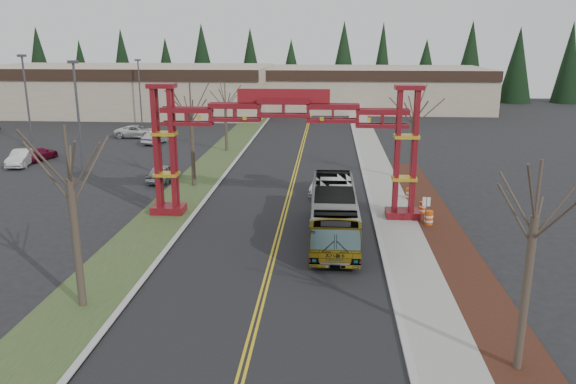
# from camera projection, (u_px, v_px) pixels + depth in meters

# --- Properties ---
(ground) EXTENTS (200.00, 200.00, 0.00)m
(ground) POSITION_uv_depth(u_px,v_px,m) (245.00, 362.00, 21.05)
(ground) COLOR black
(ground) RESTS_ON ground
(road) EXTENTS (12.00, 110.00, 0.02)m
(road) POSITION_uv_depth(u_px,v_px,m) (291.00, 189.00, 45.09)
(road) COLOR black
(road) RESTS_ON ground
(lane_line_left) EXTENTS (0.12, 100.00, 0.01)m
(lane_line_left) POSITION_uv_depth(u_px,v_px,m) (289.00, 189.00, 45.10)
(lane_line_left) COLOR gold
(lane_line_left) RESTS_ON road
(lane_line_right) EXTENTS (0.12, 100.00, 0.01)m
(lane_line_right) POSITION_uv_depth(u_px,v_px,m) (292.00, 189.00, 45.08)
(lane_line_right) COLOR gold
(lane_line_right) RESTS_ON road
(curb_right) EXTENTS (0.30, 110.00, 0.15)m
(curb_right) POSITION_uv_depth(u_px,v_px,m) (368.00, 190.00, 44.64)
(curb_right) COLOR #AAAAA4
(curb_right) RESTS_ON ground
(sidewalk_right) EXTENTS (2.60, 110.00, 0.14)m
(sidewalk_right) POSITION_uv_depth(u_px,v_px,m) (386.00, 190.00, 44.54)
(sidewalk_right) COLOR gray
(sidewalk_right) RESTS_ON ground
(landscape_strip) EXTENTS (2.60, 50.00, 0.12)m
(landscape_strip) POSITION_uv_depth(u_px,v_px,m) (462.00, 265.00, 29.93)
(landscape_strip) COLOR black
(landscape_strip) RESTS_ON ground
(grass_median) EXTENTS (4.00, 110.00, 0.08)m
(grass_median) POSITION_uv_depth(u_px,v_px,m) (193.00, 187.00, 45.65)
(grass_median) COLOR #324422
(grass_median) RESTS_ON ground
(curb_left) EXTENTS (0.30, 110.00, 0.15)m
(curb_left) POSITION_uv_depth(u_px,v_px,m) (215.00, 187.00, 45.51)
(curb_left) COLOR #AAAAA4
(curb_left) RESTS_ON ground
(gateway_arch) EXTENTS (18.20, 1.60, 8.90)m
(gateway_arch) POSITION_uv_depth(u_px,v_px,m) (284.00, 129.00, 36.78)
(gateway_arch) COLOR #610C13
(gateway_arch) RESTS_ON ground
(retail_building_west) EXTENTS (46.00, 22.30, 7.50)m
(retail_building_west) POSITION_uv_depth(u_px,v_px,m) (127.00, 89.00, 91.40)
(retail_building_west) COLOR tan
(retail_building_west) RESTS_ON ground
(retail_building_east) EXTENTS (38.00, 20.30, 7.00)m
(retail_building_east) POSITION_uv_depth(u_px,v_px,m) (371.00, 88.00, 96.32)
(retail_building_east) COLOR tan
(retail_building_east) RESTS_ON ground
(conifer_treeline) EXTENTS (116.10, 5.60, 13.00)m
(conifer_treeline) POSITION_uv_depth(u_px,v_px,m) (316.00, 67.00, 107.81)
(conifer_treeline) COLOR black
(conifer_treeline) RESTS_ON ground
(transit_bus) EXTENTS (2.79, 11.44, 3.18)m
(transit_bus) POSITION_uv_depth(u_px,v_px,m) (334.00, 212.00, 33.86)
(transit_bus) COLOR #9A9CA1
(transit_bus) RESTS_ON ground
(silver_sedan) EXTENTS (2.42, 4.79, 1.51)m
(silver_sedan) POSITION_uv_depth(u_px,v_px,m) (325.00, 184.00, 43.77)
(silver_sedan) COLOR #A5A8AD
(silver_sedan) RESTS_ON ground
(parked_car_near_a) EXTENTS (2.06, 4.45, 1.48)m
(parked_car_near_a) POSITION_uv_depth(u_px,v_px,m) (163.00, 173.00, 47.53)
(parked_car_near_a) COLOR #999EA0
(parked_car_near_a) RESTS_ON ground
(parked_car_near_b) EXTENTS (2.34, 4.83, 1.52)m
(parked_car_near_b) POSITION_uv_depth(u_px,v_px,m) (22.00, 158.00, 53.43)
(parked_car_near_b) COLOR white
(parked_car_near_b) RESTS_ON ground
(parked_car_mid_a) EXTENTS (2.61, 4.79, 1.32)m
(parked_car_mid_a) POSITION_uv_depth(u_px,v_px,m) (38.00, 154.00, 55.79)
(parked_car_mid_a) COLOR maroon
(parked_car_mid_a) RESTS_ON ground
(parked_car_far_a) EXTENTS (2.45, 4.32, 1.35)m
(parked_car_far_a) POSITION_uv_depth(u_px,v_px,m) (156.00, 138.00, 64.59)
(parked_car_far_a) COLOR #9D9EA5
(parked_car_far_a) RESTS_ON ground
(parked_car_far_b) EXTENTS (5.37, 2.53, 1.48)m
(parked_car_far_b) POSITION_uv_depth(u_px,v_px,m) (137.00, 132.00, 68.62)
(parked_car_far_b) COLOR white
(parked_car_far_b) RESTS_ON ground
(bare_tree_median_near) EXTENTS (3.51, 3.51, 8.26)m
(bare_tree_median_near) POSITION_uv_depth(u_px,v_px,m) (70.00, 180.00, 23.87)
(bare_tree_median_near) COLOR #382D26
(bare_tree_median_near) RESTS_ON ground
(bare_tree_median_mid) EXTENTS (3.35, 3.35, 8.43)m
(bare_tree_median_mid) POSITION_uv_depth(u_px,v_px,m) (191.00, 111.00, 44.49)
(bare_tree_median_mid) COLOR #382D26
(bare_tree_median_mid) RESTS_ON ground
(bare_tree_median_far) EXTENTS (3.06, 3.06, 7.25)m
(bare_tree_median_far) POSITION_uv_depth(u_px,v_px,m) (225.00, 103.00, 59.13)
(bare_tree_median_far) COLOR #382D26
(bare_tree_median_far) RESTS_ON ground
(bare_tree_right_near) EXTENTS (2.98, 2.98, 7.88)m
(bare_tree_right_near) POSITION_uv_depth(u_px,v_px,m) (535.00, 218.00, 18.99)
(bare_tree_right_near) COLOR #382D26
(bare_tree_right_near) RESTS_ON ground
(bare_tree_right_far) EXTENTS (3.38, 3.38, 7.95)m
(bare_tree_right_far) POSITION_uv_depth(u_px,v_px,m) (414.00, 114.00, 46.31)
(bare_tree_right_far) COLOR #382D26
(bare_tree_right_far) RESTS_ON ground
(light_pole_near) EXTENTS (0.86, 0.43, 9.91)m
(light_pole_near) POSITION_uv_depth(u_px,v_px,m) (78.00, 109.00, 49.69)
(light_pole_near) COLOR #3F3F44
(light_pole_near) RESTS_ON ground
(light_pole_mid) EXTENTS (0.87, 0.44, 10.09)m
(light_pole_mid) POSITION_uv_depth(u_px,v_px,m) (26.00, 94.00, 61.67)
(light_pole_mid) COLOR #3F3F44
(light_pole_mid) RESTS_ON ground
(light_pole_far) EXTENTS (0.78, 0.39, 8.99)m
(light_pole_far) POSITION_uv_depth(u_px,v_px,m) (140.00, 87.00, 78.58)
(light_pole_far) COLOR #3F3F44
(light_pole_far) RESTS_ON ground
(street_sign) EXTENTS (0.48, 0.12, 2.11)m
(street_sign) POSITION_uv_depth(u_px,v_px,m) (426.00, 206.00, 35.33)
(street_sign) COLOR #3F3F44
(street_sign) RESTS_ON ground
(barrel_south) EXTENTS (0.56, 0.56, 1.03)m
(barrel_south) POSITION_uv_depth(u_px,v_px,m) (429.00, 218.00, 36.18)
(barrel_south) COLOR #DC4D0C
(barrel_south) RESTS_ON ground
(barrel_mid) EXTENTS (0.50, 0.50, 0.92)m
(barrel_mid) POSITION_uv_depth(u_px,v_px,m) (423.00, 208.00, 38.55)
(barrel_mid) COLOR #DC4D0C
(barrel_mid) RESTS_ON ground
(barrel_north) EXTENTS (0.50, 0.50, 0.93)m
(barrel_north) POSITION_uv_depth(u_px,v_px,m) (409.00, 194.00, 41.98)
(barrel_north) COLOR #DC4D0C
(barrel_north) RESTS_ON ground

